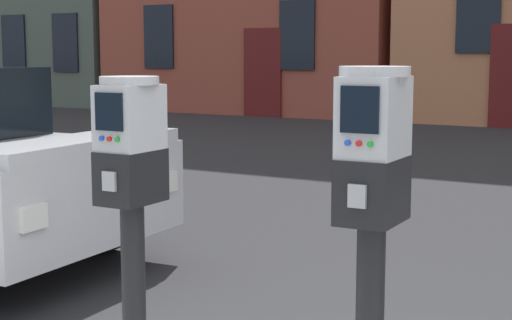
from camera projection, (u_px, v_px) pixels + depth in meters
name	position (u px, v px, depth m)	size (l,w,h in m)	color
parking_meter_near_kerb	(131.00, 187.00, 2.93)	(0.22, 0.25, 1.31)	black
parking_meter_twin_adjacent	(372.00, 203.00, 2.45)	(0.22, 0.25, 1.35)	black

